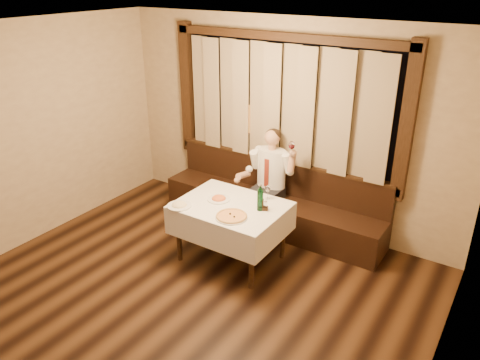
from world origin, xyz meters
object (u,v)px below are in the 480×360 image
Objects in this scene: pasta_cream at (179,203)px; cruet_caddy at (263,206)px; pasta_red at (219,197)px; green_bottle at (260,199)px; seated_man at (269,173)px; banquette at (272,205)px; dining_table at (231,212)px; pizza at (231,216)px.

cruet_caddy reaches higher than pasta_cream.
pasta_red is 0.86× the size of green_bottle.
green_bottle is 0.23× the size of seated_man.
cruet_caddy is (0.39, -0.93, 0.49)m from banquette.
dining_table is 0.90× the size of seated_man.
seated_man reaches higher than green_bottle.
green_bottle reaches higher than pasta_cream.
green_bottle is at bearing 10.81° from dining_table.
dining_table is at bearing 169.30° from cruet_caddy.
dining_table is 0.95m from seated_man.
pasta_cream is at bearing -142.39° from dining_table.
pasta_red is (-0.19, -1.00, 0.48)m from banquette.
banquette is at bearing 82.09° from seated_man.
green_bottle reaches higher than dining_table.
pizza is at bearing 9.29° from pasta_cream.
pasta_red is at bearing 142.84° from pizza.
seated_man is (0.18, 0.91, 0.02)m from pasta_red.
seated_man is at bearing -97.91° from banquette.
cruet_caddy reaches higher than dining_table.
green_bottle is at bearing 27.60° from pasta_cream.
cruet_caddy is (0.03, 0.02, -0.09)m from green_bottle.
cruet_caddy is at bearing 6.74° from pasta_red.
cruet_caddy is at bearing -64.75° from seated_man.
pasta_cream is at bearing -109.80° from seated_man.
banquette is at bearing 98.19° from pizza.
dining_table is 0.24m from pasta_red.
seated_man reaches higher than banquette.
seated_man is at bearing 113.29° from green_bottle.
banquette is at bearing 90.00° from dining_table.
pizza is at bearing -37.16° from pasta_red.
green_bottle is 0.10m from cruet_caddy.
banquette reaches higher than pizza.
banquette is 1.55m from pasta_cream.
seated_man is (-0.01, 0.93, 0.17)m from dining_table.
green_bottle is at bearing 62.15° from pizza.
pasta_cream is (-0.48, -0.37, 0.15)m from dining_table.
pasta_cream is (-0.67, -0.11, 0.02)m from pizza.
cruet_caddy is (0.58, 0.07, 0.01)m from pasta_red.
dining_table is 0.34m from pizza.
pasta_red reaches higher than pizza.
seated_man is (0.47, 1.31, 0.02)m from pasta_cream.
cruet_caddy is (0.87, 0.46, 0.01)m from pasta_cream.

